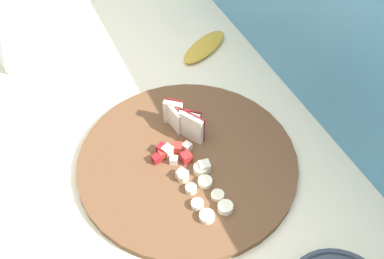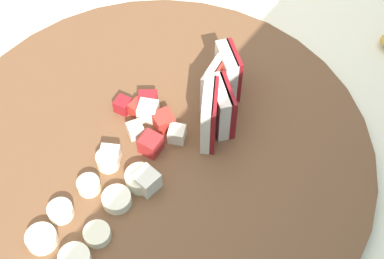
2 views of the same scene
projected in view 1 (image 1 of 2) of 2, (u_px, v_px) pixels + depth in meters
tiled_countertop at (160, 250)px, 1.30m from camera, size 1.47×0.74×0.90m
tile_backsplash at (289, 162)px, 1.27m from camera, size 2.40×0.04×1.28m
cutting_board at (187, 161)px, 0.94m from camera, size 0.45×0.45×0.01m
apple_wedge_fan at (184, 120)px, 0.97m from camera, size 0.11×0.06×0.06m
apple_dice_pile at (178, 157)px, 0.93m from camera, size 0.10×0.10×0.02m
banana_slice_rows at (204, 191)px, 0.88m from camera, size 0.13×0.07×0.02m
banana_peel at (204, 47)px, 1.19m from camera, size 0.13×0.17×0.02m
small_jar at (12, 45)px, 1.10m from camera, size 0.08×0.08×0.13m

